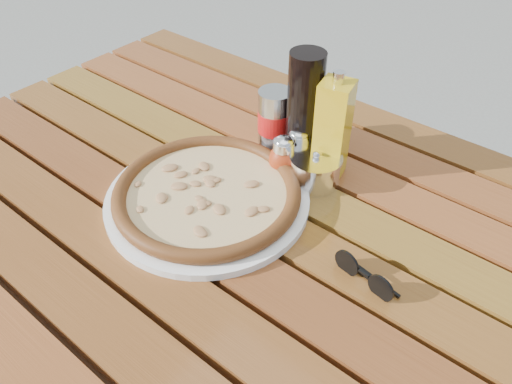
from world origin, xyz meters
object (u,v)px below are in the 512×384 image
Objects in this scene: pepper_shaker at (283,156)px; olive_oil_cruet at (332,130)px; oregano_shaker at (298,148)px; dark_bottle at (304,109)px; plate at (208,199)px; sunglasses at (364,275)px; soda_can at (275,119)px; pizza at (207,193)px; table at (249,241)px; parmesan_tin at (315,169)px.

olive_oil_cruet reaches higher than pepper_shaker.
dark_bottle reaches higher than oregano_shaker.
sunglasses is (0.31, 0.02, 0.01)m from plate.
dark_bottle is at bearing 108.68° from oregano_shaker.
dark_bottle is 0.09m from soda_can.
pizza is 0.31m from sunglasses.
table is at bearing -104.88° from olive_oil_cruet.
table is 0.25m from olive_oil_cruet.
pepper_shaker is at bearing 71.20° from pizza.
pepper_shaker is 1.00× the size of oregano_shaker.
pizza is at bearing -103.16° from dark_bottle.
soda_can is (-0.02, 0.22, 0.04)m from pizza.
pizza is 1.98× the size of olive_oil_cruet.
olive_oil_cruet is 1.89× the size of sunglasses.
pizza is 3.68× the size of parmesan_tin.
pepper_shaker is 0.07m from parmesan_tin.
pizza is at bearing -167.73° from sunglasses.
soda_can is 1.08× the size of sunglasses.
soda_can reaches higher than table.
table is 3.89× the size of plate.
soda_can reaches higher than parmesan_tin.
parmesan_tin reaches higher than sunglasses.
soda_can is at bearing 95.10° from plate.
oregano_shaker reaches higher than plate.
table is 0.18m from parmesan_tin.
olive_oil_cruet reaches higher than parmesan_tin.
pepper_shaker is (0.05, 0.15, 0.03)m from plate.
table is 12.41× the size of parmesan_tin.
oregano_shaker is (0.01, 0.04, 0.00)m from pepper_shaker.
parmesan_tin is (-0.00, -0.04, -0.07)m from olive_oil_cruet.
pepper_shaker is at bearing -88.57° from dark_bottle.
olive_oil_cruet reaches higher than oregano_shaker.
sunglasses is (0.25, -0.17, -0.02)m from oregano_shaker.
pepper_shaker is at bearing -168.70° from parmesan_tin.
olive_oil_cruet is (0.07, -0.01, -0.01)m from dark_bottle.
soda_can reaches higher than sunglasses.
soda_can reaches higher than plate.
soda_can reaches higher than pizza.
olive_oil_cruet is at bearing 60.19° from plate.
olive_oil_cruet is (0.12, 0.21, 0.07)m from pizza.
soda_can is 0.14m from olive_oil_cruet.
dark_bottle reaches higher than pepper_shaker.
oregano_shaker is (0.06, 0.19, 0.02)m from pizza.
oregano_shaker is (-0.01, 0.16, 0.11)m from table.
pepper_shaker is 0.68× the size of soda_can.
soda_can is (-0.07, 0.07, 0.02)m from pepper_shaker.
pepper_shaker is (0.05, 0.15, 0.02)m from pizza.
olive_oil_cruet reaches higher than pizza.
pepper_shaker is 0.73× the size of parmesan_tin.
pepper_shaker reaches higher than pizza.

